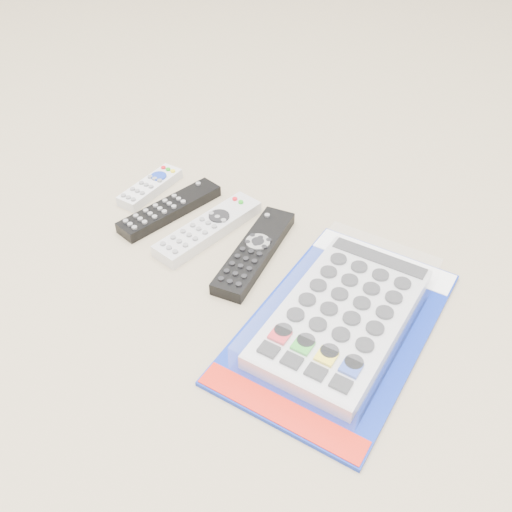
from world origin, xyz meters
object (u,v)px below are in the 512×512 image
Objects in this scene: remote_slim_black at (169,209)px; remote_large_black at (255,252)px; remote_silver_dvd at (208,228)px; remote_small_grey at (150,187)px; jumbo_remote_packaged at (342,314)px.

remote_large_black is at bearing 7.15° from remote_slim_black.
remote_slim_black is 0.09m from remote_silver_dvd.
remote_large_black is (0.19, -0.01, 0.00)m from remote_slim_black.
remote_slim_black and remote_large_black have the same top height.
remote_silver_dvd reaches higher than remote_small_grey.
remote_large_black is at bearing 161.43° from jumbo_remote_packaged.
remote_silver_dvd is 0.55× the size of jumbo_remote_packaged.
remote_slim_black is (0.08, -0.03, 0.00)m from remote_small_grey.
remote_silver_dvd is 0.10m from remote_large_black.
remote_small_grey is 0.68× the size of remote_slim_black.
remote_large_black is (0.26, -0.04, 0.00)m from remote_small_grey.
remote_slim_black is at bearing -176.01° from remote_silver_dvd.
remote_slim_black is at bearing -25.35° from remote_small_grey.
remote_silver_dvd is at bearing 165.62° from jumbo_remote_packaged.
remote_large_black is 0.19m from jumbo_remote_packaged.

